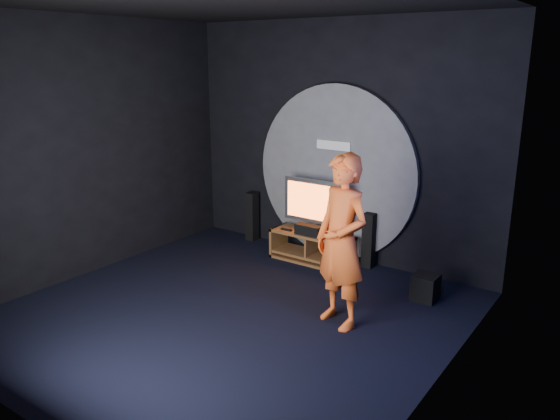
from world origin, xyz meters
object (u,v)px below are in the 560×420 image
Objects in this scene: subwoofer at (425,287)px; player at (342,242)px; tower_speaker_right at (369,240)px; tv at (315,204)px; media_console at (313,249)px; tower_speaker_left at (252,216)px.

subwoofer is 1.54m from player.
player is (0.52, -1.79, 0.58)m from tower_speaker_right.
tv is 0.94m from tower_speaker_right.
tower_speaker_right is (0.78, 0.23, -0.47)m from tv.
tv is at bearing 96.49° from media_console.
tv is 0.53× the size of player.
player is (1.30, -1.56, 0.11)m from tv.
subwoofer is (1.87, -0.32, -0.03)m from media_console.
tower_speaker_right is at bearing 150.49° from subwoofer.
tower_speaker_left is 1.00× the size of tower_speaker_right.
tv is at bearing -163.38° from tower_speaker_right.
tv is 1.29× the size of tower_speaker_right.
player is at bearing -49.08° from media_console.
tower_speaker_left is at bearing -179.79° from tower_speaker_right.
tower_speaker_left is 3.26m from player.
tower_speaker_left is 2.14m from tower_speaker_right.
media_console is at bearing -83.51° from tv.
tv reaches higher than subwoofer.
subwoofer is at bearing -11.64° from tv.
subwoofer is at bearing -29.51° from tower_speaker_right.
tower_speaker_right is 0.41× the size of player.
tv is 1.46m from tower_speaker_left.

